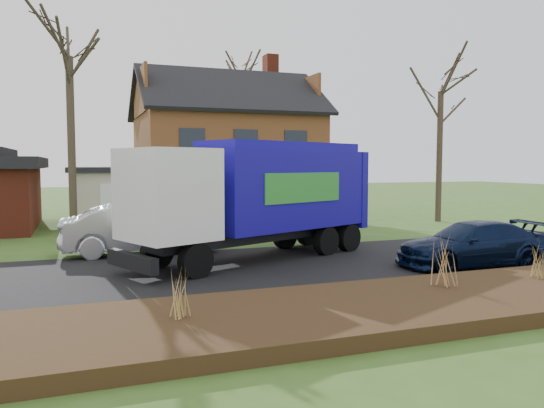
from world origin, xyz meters
name	(u,v)px	position (x,y,z in m)	size (l,w,h in m)	color
ground	(286,266)	(0.00, 0.00, 0.00)	(120.00, 120.00, 0.00)	#37531B
road	(286,266)	(0.00, 0.00, 0.01)	(80.00, 7.00, 0.02)	black
mulch_verge	(384,307)	(0.00, -5.30, 0.15)	(80.00, 3.50, 0.30)	#311F10
main_house	(217,145)	(1.49, 13.91, 4.03)	(12.95, 8.95, 9.26)	beige
garbage_truck	(260,192)	(-0.30, 1.39, 2.12)	(8.79, 5.49, 3.68)	black
silver_sedan	(140,229)	(-3.74, 3.75, 0.83)	(1.76, 5.05, 1.67)	#A6A8AE
navy_wagon	(471,244)	(5.14, -1.80, 0.65)	(1.83, 4.50, 1.31)	black
tree_front_west	(68,29)	(-5.83, 7.67, 8.11)	(3.31, 3.31, 9.84)	#3E3425
tree_front_east	(441,70)	(11.99, 8.63, 7.79)	(3.45, 3.45, 9.58)	#403226
tree_back	(241,59)	(5.24, 21.57, 10.27)	(3.89, 3.89, 12.32)	#453629
grass_clump_west	(177,295)	(-4.07, -5.16, 0.73)	(0.32, 0.27, 0.86)	#AE8C4D
grass_clump_mid	(444,262)	(1.89, -4.71, 0.83)	(0.38, 0.31, 1.06)	#A47A48
grass_clump_east	(538,261)	(4.51, -4.78, 0.69)	(0.31, 0.26, 0.79)	#9F8546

